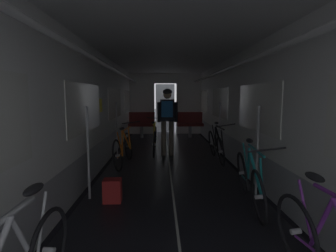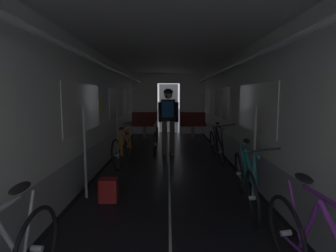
# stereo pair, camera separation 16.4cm
# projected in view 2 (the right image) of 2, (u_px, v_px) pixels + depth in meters

# --- Properties ---
(train_car_shell) EXTENTS (3.14, 12.34, 2.57)m
(train_car_shell) POSITION_uv_depth(u_px,v_px,m) (168.00, 88.00, 5.37)
(train_car_shell) COLOR black
(train_car_shell) RESTS_ON ground
(bench_seat_far_left) EXTENTS (0.98, 0.51, 0.95)m
(bench_seat_far_left) POSITION_uv_depth(u_px,v_px,m) (144.00, 122.00, 9.94)
(bench_seat_far_left) COLOR gray
(bench_seat_far_left) RESTS_ON ground
(bench_seat_far_right) EXTENTS (0.98, 0.51, 0.95)m
(bench_seat_far_right) POSITION_uv_depth(u_px,v_px,m) (192.00, 122.00, 9.94)
(bench_seat_far_right) COLOR gray
(bench_seat_far_right) RESTS_ON ground
(bicycle_orange) EXTENTS (0.48, 1.69, 0.95)m
(bicycle_orange) POSITION_uv_depth(u_px,v_px,m) (123.00, 148.00, 5.97)
(bicycle_orange) COLOR black
(bicycle_orange) RESTS_ON ground
(bicycle_teal) EXTENTS (0.44, 1.69, 0.95)m
(bicycle_teal) POSITION_uv_depth(u_px,v_px,m) (245.00, 180.00, 3.70)
(bicycle_teal) COLOR black
(bicycle_teal) RESTS_ON ground
(bicycle_black) EXTENTS (0.44, 1.69, 0.96)m
(bicycle_black) POSITION_uv_depth(u_px,v_px,m) (216.00, 145.00, 6.33)
(bicycle_black) COLOR black
(bicycle_black) RESTS_ON ground
(person_cyclist_aisle) EXTENTS (0.54, 0.41, 1.73)m
(person_cyclist_aisle) POSITION_uv_depth(u_px,v_px,m) (167.00, 115.00, 6.84)
(person_cyclist_aisle) COLOR brown
(person_cyclist_aisle) RESTS_ON ground
(bicycle_yellow_in_aisle) EXTENTS (0.44, 1.69, 0.94)m
(bicycle_yellow_in_aisle) POSITION_uv_depth(u_px,v_px,m) (155.00, 139.00, 7.18)
(bicycle_yellow_in_aisle) COLOR black
(bicycle_yellow_in_aisle) RESTS_ON ground
(backpack_on_floor) EXTENTS (0.26, 0.21, 0.34)m
(backpack_on_floor) POSITION_uv_depth(u_px,v_px,m) (108.00, 190.00, 3.91)
(backpack_on_floor) COLOR maroon
(backpack_on_floor) RESTS_ON ground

